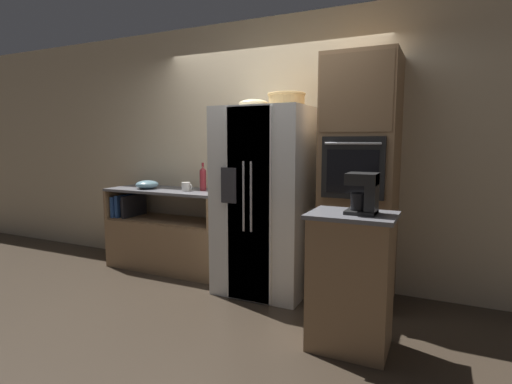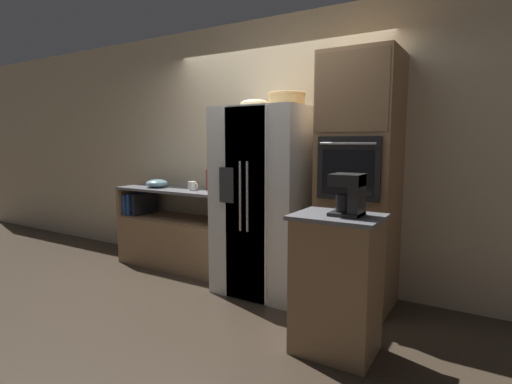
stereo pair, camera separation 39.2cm
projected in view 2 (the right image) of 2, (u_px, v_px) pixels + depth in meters
The scene contains 12 objects.
ground_plane at pixel (252, 288), 4.12m from camera, with size 20.00×20.00×0.00m, color #382D23.
wall_back at pixel (275, 151), 4.36m from camera, with size 12.00×0.06×2.80m.
counter_left at pixel (177, 237), 4.83m from camera, with size 1.47×0.57×0.95m.
refrigerator at pixel (267, 201), 3.97m from camera, with size 0.88×0.84×1.83m.
wall_oven at pixel (359, 182), 3.57m from camera, with size 0.65×0.66×2.26m.
island_counter at pixel (336, 284), 2.81m from camera, with size 0.60×0.47×1.00m.
wicker_basket at pixel (287, 99), 3.79m from camera, with size 0.37×0.37×0.13m.
fruit_bowl at pixel (255, 104), 3.93m from camera, with size 0.29×0.29×0.08m.
bottle_tall at pixel (209, 178), 4.58m from camera, with size 0.07×0.07×0.32m.
mug at pixel (192, 186), 4.54m from camera, with size 0.13×0.10×0.10m.
mixing_bowl at pixel (157, 183), 4.82m from camera, with size 0.26×0.26×0.10m.
coffee_maker at pixel (350, 193), 2.70m from camera, with size 0.21×0.22×0.28m.
Camera 2 is at (2.09, -3.37, 1.50)m, focal length 28.00 mm.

